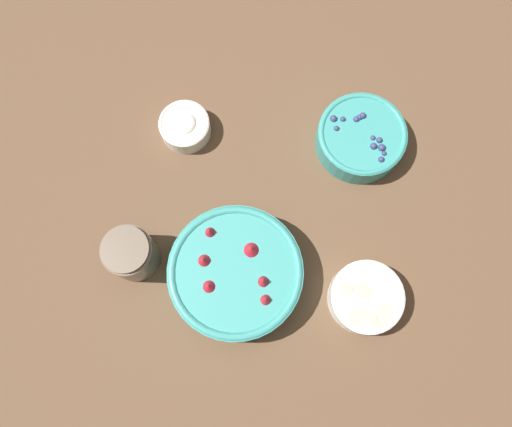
# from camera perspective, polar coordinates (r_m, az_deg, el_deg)

# --- Properties ---
(ground_plane) EXTENTS (4.00, 4.00, 0.00)m
(ground_plane) POSITION_cam_1_polar(r_m,az_deg,el_deg) (1.06, 2.69, -0.49)
(ground_plane) COLOR brown
(bowl_strawberries) EXTENTS (0.26, 0.26, 0.10)m
(bowl_strawberries) POSITION_cam_1_polar(r_m,az_deg,el_deg) (0.99, -2.34, -6.83)
(bowl_strawberries) COLOR teal
(bowl_strawberries) RESTS_ON ground_plane
(bowl_blueberries) EXTENTS (0.19, 0.19, 0.07)m
(bowl_blueberries) POSITION_cam_1_polar(r_m,az_deg,el_deg) (1.10, 11.89, 8.50)
(bowl_blueberries) COLOR teal
(bowl_blueberries) RESTS_ON ground_plane
(bowl_bananas) EXTENTS (0.14, 0.14, 0.06)m
(bowl_bananas) POSITION_cam_1_polar(r_m,az_deg,el_deg) (1.02, 12.44, -9.38)
(bowl_bananas) COLOR white
(bowl_bananas) RESTS_ON ground_plane
(bowl_cream) EXTENTS (0.11, 0.11, 0.05)m
(bowl_cream) POSITION_cam_1_polar(r_m,az_deg,el_deg) (1.11, -8.14, 9.85)
(bowl_cream) COLOR silver
(bowl_cream) RESTS_ON ground_plane
(jar_chocolate) EXTENTS (0.10, 0.10, 0.11)m
(jar_chocolate) POSITION_cam_1_polar(r_m,az_deg,el_deg) (1.02, -14.01, -4.52)
(jar_chocolate) COLOR brown
(jar_chocolate) RESTS_ON ground_plane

